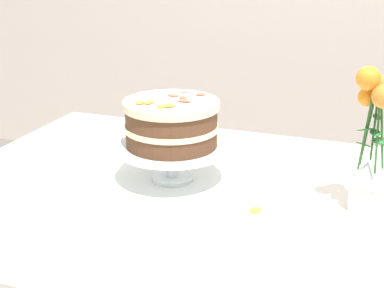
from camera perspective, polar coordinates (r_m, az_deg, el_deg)
dining_table at (r=1.37m, az=1.18°, el=-9.08°), size 1.40×1.00×0.74m
linen_napkin at (r=1.42m, az=-2.12°, el=-3.83°), size 0.38×0.38×0.00m
cake_stand at (r=1.39m, az=-2.16°, el=-0.75°), size 0.29×0.29×0.10m
layer_cake at (r=1.36m, az=-2.20°, el=2.27°), size 0.24×0.24×0.12m
flower_vase at (r=1.27m, az=18.50°, el=-0.70°), size 0.10×0.10×0.34m
loose_petal_0 at (r=1.27m, az=6.77°, el=-7.00°), size 0.04×0.04×0.01m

